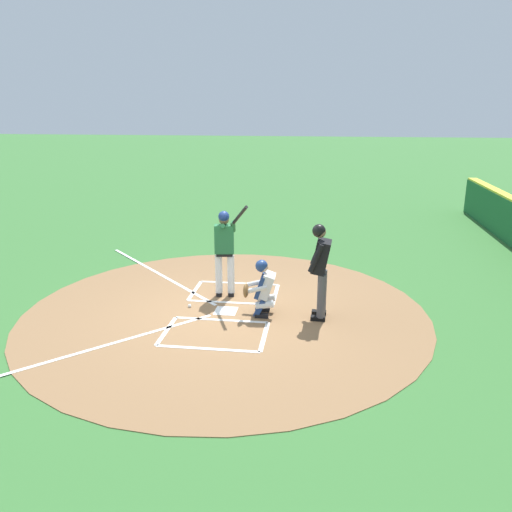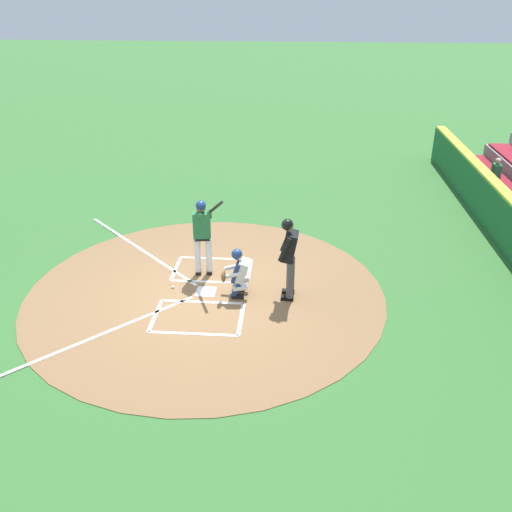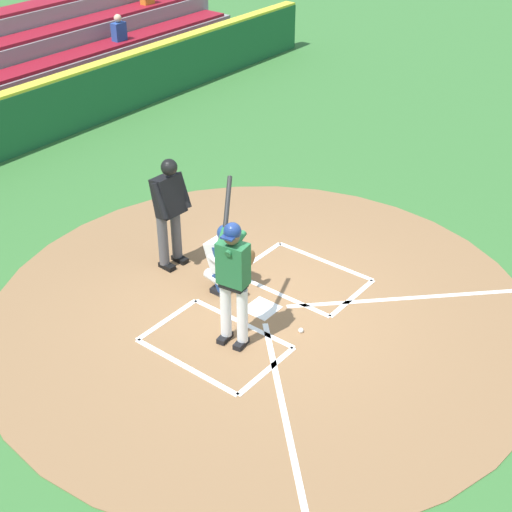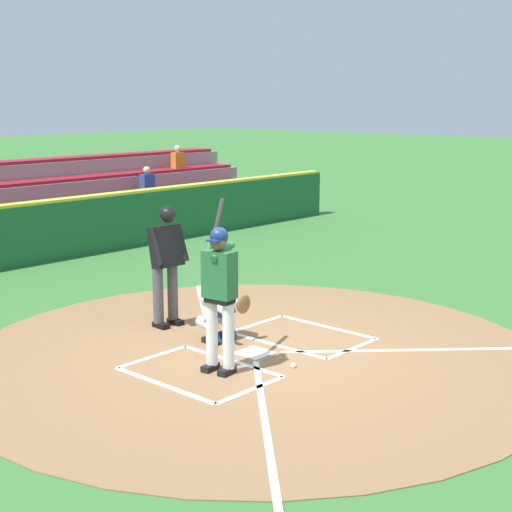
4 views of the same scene
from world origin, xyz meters
The scene contains 7 objects.
ground_plane centered at (0.00, 0.00, 0.00)m, with size 120.00×120.00×0.00m, color #387033.
dirt_circle centered at (0.00, 0.00, 0.01)m, with size 8.00×8.00×0.01m, color olive.
home_plate_and_chalk centered at (0.00, 0.88, 0.01)m, with size 7.93×4.91×0.01m.
batter centered at (0.83, 0.16, 1.10)m, with size 0.87×0.83×2.13m.
catcher centered at (-0.07, -0.74, 0.59)m, with size 0.59×0.60×1.13m.
plate_umpire centered at (-0.07, -1.85, 1.08)m, with size 0.60×0.43×1.86m.
baseball centered at (0.10, 0.77, 0.04)m, with size 0.07×0.07×0.07m, color white.
Camera 2 is at (-10.40, -1.90, 6.20)m, focal length 37.92 mm.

